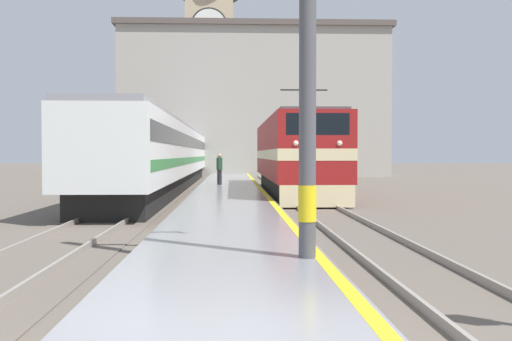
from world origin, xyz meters
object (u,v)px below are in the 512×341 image
at_px(passenger_train, 174,155).
at_px(clock_tower, 210,57).
at_px(person_on_platform, 219,168).
at_px(locomotive_train, 294,155).

relative_size(passenger_train, clock_tower, 2.01).
bearing_deg(clock_tower, person_on_platform, -87.00).
distance_m(passenger_train, clock_tower, 25.58).
distance_m(locomotive_train, person_on_platform, 5.54).
xyz_separation_m(passenger_train, clock_tower, (1.58, 23.40, 10.20)).
bearing_deg(passenger_train, locomotive_train, -54.34).
bearing_deg(person_on_platform, locomotive_train, -46.47).
xyz_separation_m(passenger_train, person_on_platform, (3.10, -5.61, -0.77)).
distance_m(locomotive_train, clock_tower, 34.95).
xyz_separation_m(person_on_platform, clock_tower, (-1.52, 29.01, 10.97)).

